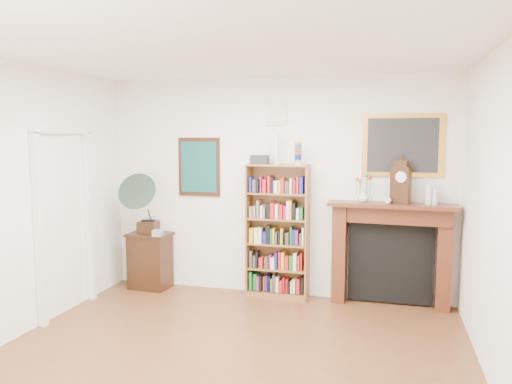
# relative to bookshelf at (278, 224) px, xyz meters

# --- Properties ---
(room) EXTENTS (4.51, 5.01, 2.81)m
(room) POSITION_rel_bookshelf_xyz_m (-0.06, -2.34, 0.44)
(room) COLOR brown
(room) RESTS_ON ground
(door_casing) EXTENTS (0.08, 1.02, 2.17)m
(door_casing) POSITION_rel_bookshelf_xyz_m (-2.26, -1.14, 0.31)
(door_casing) COLOR white
(door_casing) RESTS_ON left_wall
(teal_poster) EXTENTS (0.58, 0.04, 0.78)m
(teal_poster) POSITION_rel_bookshelf_xyz_m (-1.11, 0.14, 0.70)
(teal_poster) COLOR black
(teal_poster) RESTS_ON back_wall
(small_picture) EXTENTS (0.26, 0.04, 0.30)m
(small_picture) POSITION_rel_bookshelf_xyz_m (-0.06, 0.14, 1.40)
(small_picture) COLOR white
(small_picture) RESTS_ON back_wall
(gilt_painting) EXTENTS (0.95, 0.04, 0.75)m
(gilt_painting) POSITION_rel_bookshelf_xyz_m (1.49, 0.14, 1.00)
(gilt_painting) COLOR gold
(gilt_painting) RESTS_ON back_wall
(bookshelf) EXTENTS (0.79, 0.29, 1.97)m
(bookshelf) POSITION_rel_bookshelf_xyz_m (0.00, 0.00, 0.00)
(bookshelf) COLOR brown
(bookshelf) RESTS_ON floor
(side_cabinet) EXTENTS (0.58, 0.43, 0.76)m
(side_cabinet) POSITION_rel_bookshelf_xyz_m (-1.76, -0.06, -0.58)
(side_cabinet) COLOR black
(side_cabinet) RESTS_ON floor
(fireplace) EXTENTS (1.52, 0.44, 1.27)m
(fireplace) POSITION_rel_bookshelf_xyz_m (1.39, 0.05, -0.20)
(fireplace) COLOR #4A2111
(fireplace) RESTS_ON floor
(gramophone) EXTENTS (0.58, 0.69, 0.82)m
(gramophone) POSITION_rel_bookshelf_xyz_m (-1.80, -0.14, 0.27)
(gramophone) COLOR black
(gramophone) RESTS_ON side_cabinet
(cd_stack) EXTENTS (0.13, 0.13, 0.08)m
(cd_stack) POSITION_rel_bookshelf_xyz_m (-1.56, -0.22, -0.16)
(cd_stack) COLOR #ABACB7
(cd_stack) RESTS_ON side_cabinet
(mantel_clock) EXTENTS (0.25, 0.19, 0.51)m
(mantel_clock) POSITION_rel_bookshelf_xyz_m (1.48, 0.00, 0.56)
(mantel_clock) COLOR black
(mantel_clock) RESTS_ON fireplace
(flower_vase) EXTENTS (0.15, 0.15, 0.14)m
(flower_vase) POSITION_rel_bookshelf_xyz_m (1.05, 0.03, 0.38)
(flower_vase) COLOR white
(flower_vase) RESTS_ON fireplace
(teacup) EXTENTS (0.09, 0.09, 0.06)m
(teacup) POSITION_rel_bookshelf_xyz_m (1.34, -0.05, 0.34)
(teacup) COLOR silver
(teacup) RESTS_ON fireplace
(bottle_left) EXTENTS (0.07, 0.07, 0.24)m
(bottle_left) POSITION_rel_bookshelf_xyz_m (1.80, -0.01, 0.43)
(bottle_left) COLOR silver
(bottle_left) RESTS_ON fireplace
(bottle_right) EXTENTS (0.06, 0.06, 0.20)m
(bottle_right) POSITION_rel_bookshelf_xyz_m (1.87, 0.00, 0.41)
(bottle_right) COLOR silver
(bottle_right) RESTS_ON fireplace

